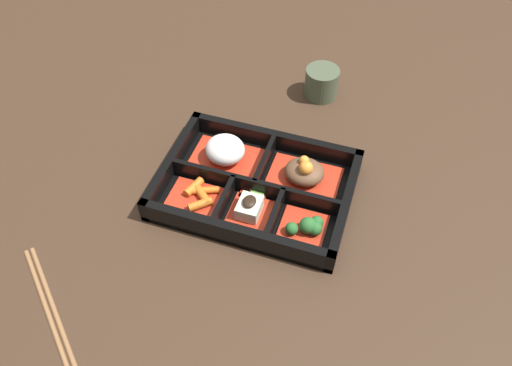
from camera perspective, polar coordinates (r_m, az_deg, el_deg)
ground_plane at (r=0.84m, az=-0.00°, el=-1.10°), size 3.00×3.00×0.00m
bento_base at (r=0.84m, az=-0.00°, el=-0.88°), size 0.31×0.23×0.01m
bento_rim at (r=0.82m, az=-0.03°, el=-0.33°), size 0.31×0.23×0.04m
bowl_rice at (r=0.86m, az=-3.53°, el=3.58°), size 0.12×0.09×0.05m
bowl_stew at (r=0.84m, az=5.55°, el=1.13°), size 0.12×0.09×0.05m
bowl_carrots at (r=0.82m, az=-6.72°, el=-1.54°), size 0.09×0.07×0.02m
bowl_tofu at (r=0.79m, az=-0.75°, el=-3.01°), size 0.07×0.07×0.04m
bowl_greens at (r=0.78m, az=5.81°, el=-4.98°), size 0.07×0.07×0.03m
bowl_pickles at (r=0.82m, az=0.06°, el=-1.05°), size 0.04×0.04×0.01m
tea_cup at (r=1.01m, az=7.51°, el=11.36°), size 0.07×0.07×0.06m
chopsticks at (r=0.78m, az=-22.43°, el=-13.36°), size 0.19×0.17×0.01m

